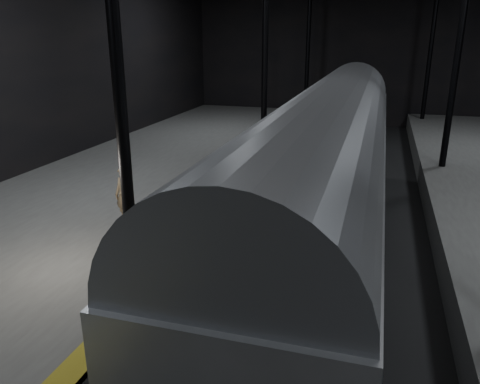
% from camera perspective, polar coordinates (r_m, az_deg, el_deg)
% --- Properties ---
extents(ground, '(44.00, 44.00, 0.00)m').
position_cam_1_polar(ground, '(13.73, 10.25, -8.24)').
color(ground, black).
rests_on(ground, ground).
extents(platform_left, '(9.00, 43.80, 1.00)m').
position_cam_1_polar(platform_left, '(16.00, -17.37, -2.91)').
color(platform_left, '#4F4F4D').
rests_on(platform_left, ground).
extents(tactile_strip, '(0.50, 43.80, 0.01)m').
position_cam_1_polar(tactile_strip, '(13.97, -2.86, -2.95)').
color(tactile_strip, olive).
rests_on(tactile_strip, platform_left).
extents(track, '(2.40, 43.00, 0.24)m').
position_cam_1_polar(track, '(13.70, 10.26, -7.99)').
color(track, '#3F3328').
rests_on(track, ground).
extents(train, '(2.76, 18.39, 4.92)m').
position_cam_1_polar(train, '(12.83, 10.98, 2.93)').
color(train, '#94979B').
rests_on(train, ground).
extents(woman, '(0.67, 0.50, 1.66)m').
position_cam_1_polar(woman, '(13.62, -13.91, -0.38)').
color(woman, tan).
rests_on(woman, platform_left).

